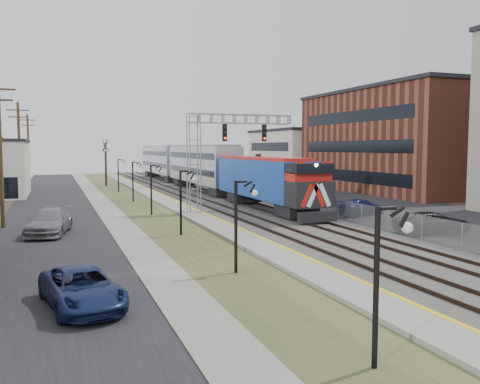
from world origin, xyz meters
TOP-DOWN VIEW (x-y plane):
  - ground at (0.00, 0.00)m, footprint 160.00×160.00m
  - street_west at (-11.50, 35.00)m, footprint 7.00×120.00m
  - sidewalk at (-7.00, 35.00)m, footprint 2.00×120.00m
  - grass_median at (-4.00, 35.00)m, footprint 4.00×120.00m
  - platform at (-1.00, 35.00)m, footprint 2.00×120.00m
  - ballast_bed at (4.00, 35.00)m, footprint 8.00×120.00m
  - parking_lot at (16.00, 35.00)m, footprint 16.00×120.00m
  - platform_edge at (-0.12, 35.00)m, footprint 0.24×120.00m
  - track_near at (2.00, 35.00)m, footprint 1.58×120.00m
  - track_far at (5.50, 35.00)m, footprint 1.58×120.00m
  - train at (5.50, 51.05)m, footprint 3.00×63.05m
  - signal_gantry at (1.22, 27.99)m, footprint 9.00×1.07m
  - lampposts at (-4.00, 18.29)m, footprint 0.14×62.14m
  - utility_poles at (-14.50, 25.00)m, footprint 0.28×80.28m
  - fence at (8.20, 35.00)m, footprint 0.04×120.00m
  - buildings_east at (30.00, 31.18)m, footprint 16.00×76.00m
  - bare_trees at (-12.66, 38.91)m, footprint 12.30×42.30m
  - car_lot_c at (10.96, 13.33)m, footprint 4.89×2.33m
  - car_lot_d at (11.45, 22.04)m, footprint 4.83×3.17m
  - car_lot_e at (11.32, 30.81)m, footprint 4.67×3.03m
  - car_lot_f at (13.35, 37.33)m, footprint 4.11×1.55m
  - car_street_a at (-10.41, 5.41)m, footprint 2.98×5.00m
  - car_street_b at (-11.57, 21.14)m, footprint 3.18×5.72m

SIDE VIEW (x-z plane):
  - ground at x=0.00m, z-range 0.00..0.00m
  - street_west at x=-11.50m, z-range 0.00..0.04m
  - parking_lot at x=16.00m, z-range 0.00..0.04m
  - grass_median at x=-4.00m, z-range 0.00..0.06m
  - sidewalk at x=-7.00m, z-range 0.00..0.08m
  - ballast_bed at x=4.00m, z-range 0.00..0.20m
  - platform at x=-1.00m, z-range 0.00..0.24m
  - platform_edge at x=-0.12m, z-range 0.24..0.25m
  - track_near at x=2.00m, z-range 0.20..0.35m
  - track_far at x=5.50m, z-range 0.20..0.35m
  - car_lot_d at x=11.45m, z-range 0.00..1.30m
  - car_street_a at x=-10.41m, z-range 0.00..1.30m
  - car_lot_f at x=13.35m, z-range 0.00..1.34m
  - car_lot_c at x=10.96m, z-range 0.00..1.35m
  - car_lot_e at x=11.32m, z-range 0.00..1.48m
  - car_street_b at x=-11.57m, z-range 0.00..1.57m
  - fence at x=8.20m, z-range 0.00..1.60m
  - lampposts at x=-4.00m, z-range 0.00..4.00m
  - bare_trees at x=-12.66m, z-range -0.27..5.68m
  - train at x=5.50m, z-range 0.22..5.55m
  - utility_poles at x=-14.50m, z-range 0.00..10.00m
  - signal_gantry at x=1.22m, z-range 1.51..9.66m
  - buildings_east at x=30.00m, z-range -1.19..13.81m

